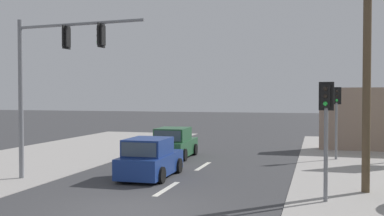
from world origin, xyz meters
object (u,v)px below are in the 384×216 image
object	(u,v)px
utility_pole_midground_right	(363,24)
pedestal_signal_right_kerb	(326,121)
hatchback_oncoming_near	(174,144)
hatchback_kerbside_parked	(150,159)
pedestal_signal_far_median	(336,110)
traffic_signal_mast	(49,69)

from	to	relation	value
utility_pole_midground_right	pedestal_signal_right_kerb	distance (m)	3.66
utility_pole_midground_right	hatchback_oncoming_near	size ratio (longest dim) A/B	2.76
utility_pole_midground_right	pedestal_signal_right_kerb	size ratio (longest dim) A/B	2.86
utility_pole_midground_right	pedestal_signal_right_kerb	bearing A→B (deg)	-124.18
utility_pole_midground_right	hatchback_kerbside_parked	size ratio (longest dim) A/B	2.77
pedestal_signal_right_kerb	hatchback_kerbside_parked	distance (m)	7.09
utility_pole_midground_right	pedestal_signal_right_kerb	xyz separation A→B (m)	(-1.15, -1.69, -3.04)
utility_pole_midground_right	pedestal_signal_far_median	distance (m)	8.16
utility_pole_midground_right	hatchback_kerbside_parked	world-z (taller)	utility_pole_midground_right
pedestal_signal_far_median	utility_pole_midground_right	bearing A→B (deg)	-86.29
pedestal_signal_right_kerb	utility_pole_midground_right	bearing A→B (deg)	55.82
utility_pole_midground_right	hatchback_kerbside_parked	xyz separation A→B (m)	(-7.59, 0.71, -4.75)
traffic_signal_mast	hatchback_kerbside_parked	distance (m)	5.07
hatchback_kerbside_parked	utility_pole_midground_right	bearing A→B (deg)	-5.33
pedestal_signal_far_median	hatchback_kerbside_parked	size ratio (longest dim) A/B	0.97
traffic_signal_mast	hatchback_oncoming_near	distance (m)	8.28
utility_pole_midground_right	traffic_signal_mast	distance (m)	11.03
traffic_signal_mast	pedestal_signal_far_median	world-z (taller)	traffic_signal_mast
traffic_signal_mast	hatchback_kerbside_parked	xyz separation A→B (m)	(3.32, 1.68, -3.44)
hatchback_kerbside_parked	hatchback_oncoming_near	xyz separation A→B (m)	(-0.77, 5.41, 0.00)
pedestal_signal_far_median	hatchback_kerbside_parked	bearing A→B (deg)	-136.02
traffic_signal_mast	hatchback_oncoming_near	xyz separation A→B (m)	(2.55, 7.09, -3.44)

